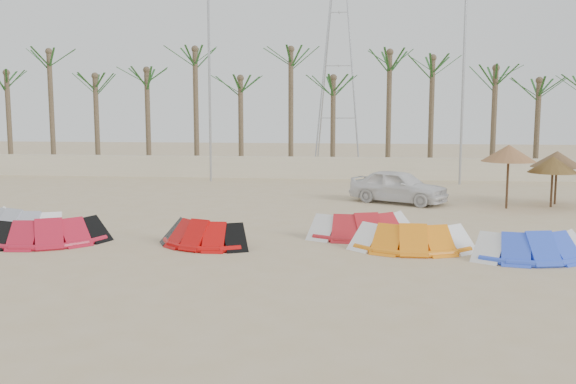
# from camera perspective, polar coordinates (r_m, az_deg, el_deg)

# --- Properties ---
(ground) EXTENTS (120.00, 120.00, 0.00)m
(ground) POSITION_cam_1_polar(r_m,az_deg,el_deg) (16.68, -2.27, -7.13)
(ground) COLOR tan
(ground) RESTS_ON ground
(boundary_wall) EXTENTS (60.00, 0.30, 1.30)m
(boundary_wall) POSITION_cam_1_polar(r_m,az_deg,el_deg) (38.20, 2.62, 2.16)
(boundary_wall) COLOR beige
(boundary_wall) RESTS_ON ground
(palm_line) EXTENTS (52.00, 4.00, 7.70)m
(palm_line) POSITION_cam_1_polar(r_m,az_deg,el_deg) (39.55, 3.80, 10.74)
(palm_line) COLOR brown
(palm_line) RESTS_ON ground
(lamp_b) EXTENTS (1.25, 0.14, 11.00)m
(lamp_b) POSITION_cam_1_polar(r_m,az_deg,el_deg) (36.95, -6.94, 9.88)
(lamp_b) COLOR #A5A8AD
(lamp_b) RESTS_ON ground
(lamp_c) EXTENTS (1.25, 0.14, 11.00)m
(lamp_c) POSITION_cam_1_polar(r_m,az_deg,el_deg) (36.42, 15.37, 9.70)
(lamp_c) COLOR #A5A8AD
(lamp_c) RESTS_ON ground
(pylon) EXTENTS (3.00, 3.00, 14.00)m
(pylon) POSITION_cam_1_polar(r_m,az_deg,el_deg) (44.18, 4.41, 2.03)
(pylon) COLOR #A5A8AD
(pylon) RESTS_ON ground
(kite_grey) EXTENTS (3.77, 2.51, 0.90)m
(kite_grey) POSITION_cam_1_polar(r_m,az_deg,el_deg) (23.68, -22.33, -2.27)
(kite_grey) COLOR #A2A7B6
(kite_grey) RESTS_ON ground
(kite_red_left) EXTENTS (3.97, 2.82, 0.90)m
(kite_red_left) POSITION_cam_1_polar(r_m,az_deg,el_deg) (21.45, -20.11, -3.14)
(kite_red_left) COLOR #B6162C
(kite_red_left) RESTS_ON ground
(kite_red_mid) EXTENTS (3.32, 2.31, 0.90)m
(kite_red_mid) POSITION_cam_1_polar(r_m,az_deg,el_deg) (19.97, -7.43, -3.52)
(kite_red_mid) COLOR #C00B0A
(kite_red_mid) RESTS_ON ground
(kite_red_right) EXTENTS (3.83, 2.40, 0.90)m
(kite_red_right) POSITION_cam_1_polar(r_m,az_deg,el_deg) (21.32, 6.72, -2.79)
(kite_red_right) COLOR red
(kite_red_right) RESTS_ON ground
(kite_orange) EXTENTS (3.54, 1.57, 0.90)m
(kite_orange) POSITION_cam_1_polar(r_m,az_deg,el_deg) (19.62, 10.90, -3.77)
(kite_orange) COLOR orange
(kite_orange) RESTS_ON ground
(kite_blue) EXTENTS (3.58, 2.11, 0.90)m
(kite_blue) POSITION_cam_1_polar(r_m,az_deg,el_deg) (19.38, 20.81, -4.28)
(kite_blue) COLOR blue
(kite_blue) RESTS_ON ground
(parasol_left) EXTENTS (2.25, 2.25, 2.68)m
(parasol_left) POSITION_cam_1_polar(r_m,az_deg,el_deg) (28.24, 19.03, 3.27)
(parasol_left) COLOR #4C331E
(parasol_left) RESTS_ON ground
(parasol_mid) EXTENTS (2.07, 2.07, 2.17)m
(parasol_mid) POSITION_cam_1_polar(r_m,az_deg,el_deg) (29.36, 22.49, 2.27)
(parasol_mid) COLOR #4C331E
(parasol_mid) RESTS_ON ground
(parasol_right) EXTENTS (2.24, 2.24, 2.34)m
(parasol_right) POSITION_cam_1_polar(r_m,az_deg,el_deg) (30.29, 22.80, 2.71)
(parasol_right) COLOR #4C331E
(parasol_right) RESTS_ON ground
(car) EXTENTS (4.65, 3.62, 1.48)m
(car) POSITION_cam_1_polar(r_m,az_deg,el_deg) (28.88, 9.80, 0.50)
(car) COLOR white
(car) RESTS_ON ground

